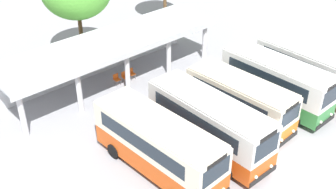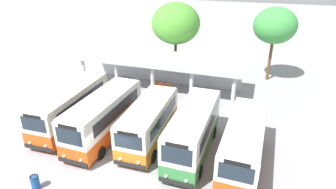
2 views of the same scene
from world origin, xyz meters
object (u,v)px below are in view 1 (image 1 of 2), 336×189
Objects in this scene: city_bus_fifth_blue at (308,68)px; waiting_chair_second_from_end at (125,76)px; city_bus_nearest_orange at (158,143)px; waiting_chair_middle_seat at (131,73)px; waiting_chair_end_by_column at (117,78)px; city_bus_middle_cream at (240,99)px; city_bus_fourth_amber at (276,81)px; city_bus_second_in_row at (209,122)px.

city_bus_fifth_blue reaches higher than waiting_chair_second_from_end.
city_bus_nearest_orange is 10.42m from waiting_chair_middle_seat.
waiting_chair_end_by_column is (-9.64, 9.70, -1.22)m from city_bus_fifth_blue.
city_bus_middle_cream is 6.76m from city_bus_fifth_blue.
waiting_chair_second_from_end is 1.00× the size of waiting_chair_middle_seat.
city_bus_nearest_orange is 6.73m from city_bus_middle_cream.
city_bus_fourth_amber reaches higher than waiting_chair_end_by_column.
waiting_chair_second_from_end is at bearing 121.20° from city_bus_fourth_amber.
city_bus_fourth_amber is 3.38m from city_bus_fifth_blue.
waiting_chair_middle_seat is at bearing 60.09° from city_bus_nearest_orange.
waiting_chair_middle_seat is at bearing 99.88° from city_bus_middle_cream.
city_bus_fourth_amber is 11.35m from waiting_chair_end_by_column.
city_bus_fifth_blue is at bearing -2.97° from city_bus_nearest_orange.
city_bus_middle_cream is 9.58m from waiting_chair_end_by_column.
city_bus_nearest_orange reaches higher than waiting_chair_middle_seat.
city_bus_second_in_row is 9.58m from waiting_chair_second_from_end.
city_bus_fourth_amber is 1.01× the size of city_bus_fifth_blue.
city_bus_middle_cream is 9.29m from waiting_chair_second_from_end.
city_bus_middle_cream reaches higher than waiting_chair_middle_seat.
waiting_chair_middle_seat is (0.67, 0.07, 0.00)m from waiting_chair_second_from_end.
city_bus_nearest_orange is at bearing -119.91° from waiting_chair_middle_seat.
city_bus_fourth_amber is at bearing -56.19° from waiting_chair_end_by_column.
waiting_chair_middle_seat is at bearing 79.30° from city_bus_second_in_row.
city_bus_fourth_amber is 9.05× the size of waiting_chair_end_by_column.
city_bus_fifth_blue is at bearing -5.52° from city_bus_middle_cream.
city_bus_second_in_row reaches higher than city_bus_nearest_orange.
city_bus_middle_cream is at bearing -0.40° from city_bus_nearest_orange.
city_bus_fifth_blue reaches higher than waiting_chair_middle_seat.
city_bus_second_in_row is 1.12× the size of city_bus_middle_cream.
city_bus_nearest_orange is 3.41m from city_bus_second_in_row.
waiting_chair_second_from_end is (0.67, -0.11, 0.00)m from waiting_chair_end_by_column.
city_bus_nearest_orange is at bearing 177.95° from city_bus_fourth_amber.
waiting_chair_middle_seat is (5.16, 8.96, -1.26)m from city_bus_nearest_orange.
waiting_chair_middle_seat is at bearing 130.66° from city_bus_fifth_blue.
city_bus_fifth_blue is at bearing -5.72° from city_bus_fourth_amber.
city_bus_fifth_blue is (10.09, -0.17, -0.09)m from city_bus_second_in_row.
waiting_chair_second_from_end is at bearing 63.22° from city_bus_nearest_orange.
city_bus_nearest_orange reaches higher than waiting_chair_second_from_end.
waiting_chair_end_by_column is (-6.27, 9.37, -1.31)m from city_bus_fourth_amber.
city_bus_middle_cream is at bearing -80.12° from waiting_chair_middle_seat.
city_bus_fourth_amber reaches higher than city_bus_nearest_orange.
waiting_chair_end_by_column is 1.34m from waiting_chair_middle_seat.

